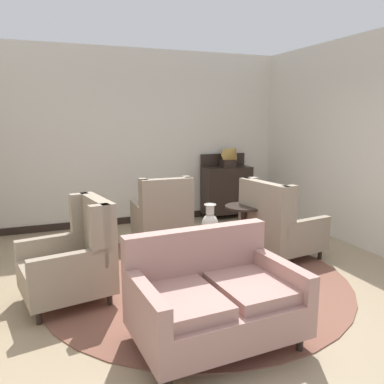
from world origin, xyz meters
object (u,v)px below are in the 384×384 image
gramophone (232,154)px  coffee_table (209,247)px  armchair_back_corner (74,260)px  armchair_foreground_right (162,218)px  sideboard (226,189)px  porcelain_vase (210,223)px  armchair_near_sideboard (278,227)px  side_table (243,226)px  settee (214,299)px

gramophone → coffee_table: bearing=-121.5°
armchair_back_corner → gramophone: bearing=118.2°
armchair_foreground_right → coffee_table: bearing=97.2°
armchair_foreground_right → sideboard: bearing=-142.3°
porcelain_vase → armchair_back_corner: 1.55m
armchair_near_sideboard → sideboard: bearing=-17.1°
side_table → armchair_near_sideboard: bearing=-25.7°
porcelain_vase → gramophone: size_ratio=0.78×
coffee_table → settee: settee is taller
armchair_back_corner → settee: bearing=29.0°
armchair_back_corner → armchair_foreground_right: armchair_back_corner is taller
sideboard → settee: bearing=-117.6°
gramophone → porcelain_vase: bearing=-121.6°
porcelain_vase → sideboard: (1.47, 2.56, -0.14)m
sideboard → coffee_table: bearing=-119.9°
porcelain_vase → armchair_near_sideboard: bearing=16.4°
armchair_foreground_right → armchair_near_sideboard: size_ratio=0.99×
porcelain_vase → armchair_back_corner: armchair_back_corner is taller
armchair_foreground_right → side_table: (0.90, -0.81, -0.01)m
armchair_back_corner → armchair_foreground_right: bearing=123.9°
armchair_back_corner → side_table: bearing=92.6°
coffee_table → side_table: size_ratio=1.14×
settee → armchair_foreground_right: armchair_foreground_right is taller
gramophone → armchair_foreground_right: bearing=-146.3°
armchair_foreground_right → side_table: 1.21m
coffee_table → gramophone: (1.54, 2.51, 0.80)m
coffee_table → armchair_near_sideboard: 1.23m
coffee_table → armchair_foreground_right: (-0.15, 1.38, 0.02)m
coffee_table → sideboard: sideboard is taller
coffee_table → armchair_near_sideboard: bearing=17.8°
armchair_foreground_right → gramophone: gramophone is taller
side_table → sideboard: sideboard is taller
coffee_table → armchair_foreground_right: size_ratio=0.77×
armchair_back_corner → side_table: (2.26, 0.54, -0.01)m
armchair_foreground_right → side_table: size_ratio=1.48×
side_table → gramophone: (0.78, 1.93, 0.78)m
porcelain_vase → armchair_near_sideboard: 1.23m
coffee_table → porcelain_vase: bearing=61.6°
porcelain_vase → gramophone: (1.52, 2.47, 0.53)m
side_table → armchair_back_corner: bearing=-166.5°
armchair_foreground_right → armchair_near_sideboard: (1.32, -1.01, -0.00)m
side_table → sideboard: (0.73, 2.02, 0.12)m
armchair_near_sideboard → sideboard: sideboard is taller
side_table → gramophone: 2.23m
settee → sideboard: bearing=58.7°
armchair_foreground_right → armchair_back_corner: bearing=45.9°
porcelain_vase → armchair_near_sideboard: size_ratio=0.37×
porcelain_vase → settee: size_ratio=0.28×
armchair_back_corner → armchair_near_sideboard: bearing=86.4°
settee → sideboard: 4.28m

